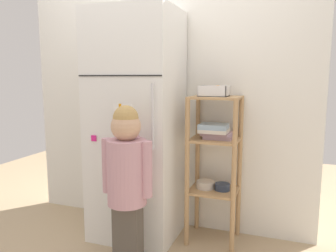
% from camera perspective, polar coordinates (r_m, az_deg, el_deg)
% --- Properties ---
extents(ground_plane, '(6.00, 6.00, 0.00)m').
position_cam_1_polar(ground_plane, '(2.87, -3.10, -18.59)').
color(ground_plane, tan).
extents(kitchen_wall_back, '(2.57, 0.03, 2.32)m').
position_cam_1_polar(kitchen_wall_back, '(2.86, -0.71, 5.59)').
color(kitchen_wall_back, silver).
rests_on(kitchen_wall_back, ground).
extents(refrigerator, '(0.67, 0.59, 1.82)m').
position_cam_1_polar(refrigerator, '(2.65, -5.52, -0.12)').
color(refrigerator, white).
rests_on(refrigerator, ground).
extents(child_standing, '(0.36, 0.27, 1.13)m').
position_cam_1_polar(child_standing, '(2.22, -7.14, -7.87)').
color(child_standing, '#534B43').
rests_on(child_standing, ground).
extents(pantry_shelf_unit, '(0.39, 0.34, 1.16)m').
position_cam_1_polar(pantry_shelf_unit, '(2.59, 8.06, -4.69)').
color(pantry_shelf_unit, tan).
rests_on(pantry_shelf_unit, ground).
extents(fruit_bin, '(0.21, 0.19, 0.08)m').
position_cam_1_polar(fruit_bin, '(2.54, 8.03, 5.97)').
color(fruit_bin, white).
rests_on(fruit_bin, pantry_shelf_unit).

